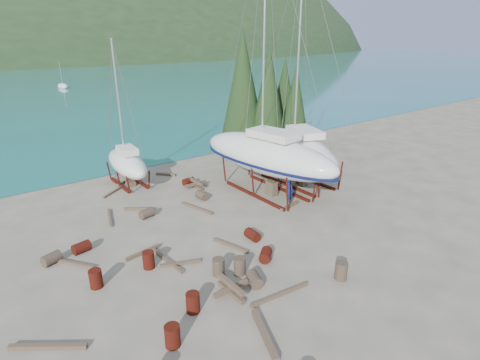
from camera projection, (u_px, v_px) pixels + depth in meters
ground at (242, 239)px, 21.15m from camera, size 600.00×600.00×0.00m
far_house_right at (47, 56)px, 178.00m from camera, size 6.60×5.60×5.60m
cypress_near_right at (269, 93)px, 35.13m from camera, size 3.60×3.60×10.00m
cypress_mid_right at (295, 104)px, 34.82m from camera, size 3.06×3.06×8.50m
cypress_back_left at (243, 83)px, 35.45m from camera, size 4.14×4.14×11.50m
cypress_far_right at (284, 96)px, 37.79m from camera, size 3.24×3.24×9.00m
moored_boat_mid at (63, 86)px, 85.99m from camera, size 2.00×5.00×6.05m
large_sailboat_near at (267, 154)px, 26.49m from camera, size 5.01×11.94×18.24m
large_sailboat_far at (299, 149)px, 28.40m from camera, size 6.59×10.97×16.72m
small_sailboat_shore at (127, 163)px, 28.49m from camera, size 2.58×6.80×10.66m
worker at (290, 190)px, 25.46m from camera, size 0.59×0.77×1.88m
drum_1 at (254, 279)px, 17.13m from camera, size 0.85×1.03×0.58m
drum_2 at (82, 247)px, 19.74m from camera, size 0.97×0.74×0.58m
drum_4 at (189, 181)px, 28.87m from camera, size 0.95×0.70×0.58m
drum_5 at (240, 266)px, 17.87m from camera, size 0.58×0.58×0.88m
drum_6 at (252, 235)px, 20.99m from camera, size 0.61×0.90×0.58m
drum_8 at (96, 279)px, 16.92m from camera, size 0.58×0.58×0.88m
drum_9 at (147, 213)px, 23.59m from camera, size 0.97×0.73×0.58m
drum_10 at (193, 303)px, 15.38m from camera, size 0.58×0.58×0.88m
drum_11 at (202, 195)px, 26.31m from camera, size 0.63×0.91×0.58m
drum_12 at (266, 255)px, 19.05m from camera, size 1.05×1.01×0.58m
drum_13 at (172, 336)px, 13.66m from camera, size 0.58×0.58×0.88m
drum_14 at (149, 260)px, 18.35m from camera, size 0.58×0.58×0.88m
drum_15 at (52, 258)px, 18.75m from camera, size 1.02×0.84×0.58m
drum_16 at (219, 267)px, 17.79m from camera, size 0.58×0.58×0.88m
drum_17 at (341, 271)px, 17.49m from camera, size 0.58×0.58×0.88m
timber_0 at (113, 192)px, 27.48m from camera, size 1.98×1.42×0.14m
timber_1 at (290, 206)px, 25.10m from camera, size 1.85×0.48×0.19m
timber_3 at (280, 294)px, 16.45m from camera, size 3.07×0.52×0.15m
timber_4 at (143, 252)px, 19.66m from camera, size 2.05×0.46×0.17m
timber_5 at (230, 245)px, 20.33m from camera, size 0.81×2.29×0.16m
timber_6 at (166, 174)px, 30.93m from camera, size 1.25×1.39×0.19m
timber_8 at (139, 209)px, 24.67m from camera, size 1.71×1.26×0.19m
timber_9 at (126, 181)px, 29.63m from camera, size 1.90×1.16×0.15m
timber_10 at (197, 208)px, 24.82m from camera, size 0.85×2.72×0.16m
timber_11 at (167, 260)px, 18.97m from camera, size 0.35×2.80×0.15m
timber_12 at (180, 263)px, 18.70m from camera, size 1.94×0.94×0.17m
timber_14 at (48, 347)px, 13.62m from camera, size 2.39×1.84×0.18m
timber_15 at (110, 218)px, 23.52m from camera, size 0.83×2.47×0.15m
timber_16 at (265, 334)px, 14.18m from camera, size 1.21×2.53×0.23m
timber_17 at (73, 263)px, 18.69m from camera, size 1.57×2.13×0.16m
timber_pile_fore at (231, 288)px, 16.48m from camera, size 1.80×1.80×0.60m
timber_pile_aft at (196, 184)px, 28.33m from camera, size 1.80×1.80×0.60m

